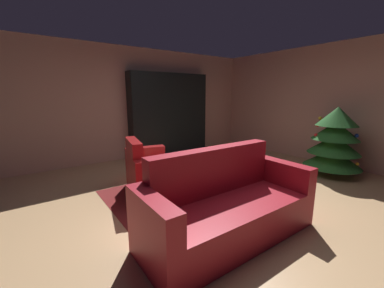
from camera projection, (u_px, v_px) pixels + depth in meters
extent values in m
plane|color=tan|center=(218.00, 199.00, 3.63)|extent=(8.02, 8.02, 0.00)
cube|color=tan|center=(333.00, 105.00, 5.29)|extent=(6.35, 0.06, 2.68)
cube|color=tan|center=(134.00, 104.00, 5.85)|extent=(0.06, 6.81, 2.68)
cube|color=maroon|center=(187.00, 204.00, 3.48)|extent=(2.55, 1.95, 0.01)
cube|color=black|center=(172.00, 115.00, 6.11)|extent=(0.03, 2.16, 2.11)
cube|color=black|center=(201.00, 113.00, 6.85)|extent=(0.34, 0.02, 2.11)
cube|color=black|center=(130.00, 117.00, 5.62)|extent=(0.34, 0.03, 2.11)
cube|color=black|center=(170.00, 153.00, 6.45)|extent=(0.31, 2.11, 0.03)
cube|color=black|center=(170.00, 138.00, 6.37)|extent=(0.31, 2.11, 0.03)
cube|color=black|center=(170.00, 122.00, 6.28)|extent=(0.31, 2.11, 0.02)
cube|color=black|center=(169.00, 107.00, 6.19)|extent=(0.31, 2.11, 0.02)
cube|color=black|center=(169.00, 90.00, 6.11)|extent=(0.31, 2.11, 0.02)
cube|color=black|center=(169.00, 73.00, 6.02)|extent=(0.31, 2.11, 0.03)
cube|color=black|center=(167.00, 125.00, 6.39)|extent=(0.05, 1.07, 0.67)
cube|color=black|center=(168.00, 125.00, 6.37)|extent=(0.03, 1.10, 0.70)
cube|color=#4B2E1F|center=(198.00, 143.00, 7.03)|extent=(0.21, 0.05, 0.27)
cube|color=#AAAE8D|center=(196.00, 142.00, 7.01)|extent=(0.18, 0.04, 0.32)
cube|color=red|center=(195.00, 144.00, 7.00)|extent=(0.15, 0.03, 0.25)
cube|color=#5A2B2C|center=(194.00, 143.00, 6.95)|extent=(0.21, 0.04, 0.30)
cube|color=#2B4A7F|center=(193.00, 144.00, 6.94)|extent=(0.17, 0.04, 0.24)
cube|color=#7E4D8B|center=(199.00, 99.00, 6.79)|extent=(0.19, 0.04, 0.32)
cube|color=#264294|center=(198.00, 100.00, 6.75)|extent=(0.25, 0.03, 0.31)
cube|color=#408C45|center=(197.00, 99.00, 6.73)|extent=(0.21, 0.03, 0.35)
cube|color=#246C89|center=(195.00, 100.00, 6.72)|extent=(0.21, 0.03, 0.26)
cube|color=#ACB184|center=(195.00, 101.00, 6.69)|extent=(0.23, 0.03, 0.24)
cube|color=#7E4E93|center=(193.00, 100.00, 6.69)|extent=(0.17, 0.03, 0.31)
cube|color=navy|center=(192.00, 101.00, 6.67)|extent=(0.19, 0.05, 0.23)
cube|color=gold|center=(191.00, 101.00, 6.62)|extent=(0.24, 0.03, 0.25)
cube|color=gold|center=(198.00, 86.00, 6.72)|extent=(0.16, 0.04, 0.24)
cube|color=#B0AD93|center=(198.00, 84.00, 6.66)|extent=(0.23, 0.03, 0.36)
cube|color=#432D25|center=(196.00, 84.00, 6.65)|extent=(0.20, 0.03, 0.32)
cube|color=#8E539E|center=(195.00, 85.00, 6.65)|extent=(0.16, 0.04, 0.26)
cube|color=#A99E8D|center=(193.00, 85.00, 6.63)|extent=(0.16, 0.04, 0.25)
cube|color=red|center=(193.00, 85.00, 6.58)|extent=(0.21, 0.03, 0.27)
cube|color=maroon|center=(152.00, 181.00, 3.85)|extent=(0.84, 0.82, 0.40)
cube|color=maroon|center=(134.00, 156.00, 3.66)|extent=(0.73, 0.30, 0.49)
cube|color=maroon|center=(159.00, 182.00, 3.43)|extent=(0.32, 0.70, 0.67)
cube|color=maroon|center=(146.00, 165.00, 4.22)|extent=(0.32, 0.70, 0.67)
ellipsoid|color=#C7B094|center=(156.00, 163.00, 3.81)|extent=(0.31, 0.24, 0.18)
sphere|color=#C7B094|center=(163.00, 159.00, 3.83)|extent=(0.13, 0.13, 0.13)
cube|color=maroon|center=(230.00, 220.00, 2.64)|extent=(0.82, 1.70, 0.42)
cube|color=maroon|center=(213.00, 171.00, 2.79)|extent=(0.20, 1.69, 0.55)
cube|color=maroon|center=(153.00, 236.00, 2.08)|extent=(0.80, 0.19, 0.72)
cube|color=maroon|center=(282.00, 188.00, 3.13)|extent=(0.80, 0.19, 0.72)
cylinder|color=black|center=(211.00, 198.00, 3.22)|extent=(0.04, 0.04, 0.40)
cylinder|color=black|center=(207.00, 189.00, 3.52)|extent=(0.04, 0.04, 0.40)
cylinder|color=black|center=(189.00, 194.00, 3.34)|extent=(0.04, 0.04, 0.40)
cylinder|color=silver|center=(202.00, 180.00, 3.31)|extent=(0.66, 0.66, 0.02)
cube|color=#438A4D|center=(202.00, 179.00, 3.27)|extent=(0.19, 0.15, 0.03)
cube|color=#374497|center=(202.00, 178.00, 3.25)|extent=(0.19, 0.14, 0.02)
cube|color=#E4C74C|center=(202.00, 176.00, 3.25)|extent=(0.15, 0.14, 0.02)
cylinder|color=#15521C|center=(191.00, 173.00, 3.20)|extent=(0.07, 0.07, 0.24)
cylinder|color=#15521C|center=(191.00, 161.00, 3.17)|extent=(0.03, 0.03, 0.08)
cylinder|color=brown|center=(331.00, 170.00, 4.77)|extent=(0.08, 0.08, 0.16)
cone|color=#276328|center=(332.00, 157.00, 4.72)|extent=(1.05, 1.05, 0.36)
cone|color=#276328|center=(334.00, 144.00, 4.66)|extent=(0.95, 0.95, 0.36)
cone|color=#276328|center=(336.00, 130.00, 4.61)|extent=(0.85, 0.85, 0.36)
cone|color=#276328|center=(338.00, 116.00, 4.55)|extent=(0.75, 0.75, 0.36)
sphere|color=red|center=(318.00, 125.00, 4.85)|extent=(0.06, 0.06, 0.06)
sphere|color=yellow|center=(320.00, 118.00, 4.76)|extent=(0.07, 0.07, 0.07)
sphere|color=yellow|center=(357.00, 164.00, 4.41)|extent=(0.06, 0.06, 0.06)
sphere|color=red|center=(316.00, 135.00, 4.69)|extent=(0.07, 0.07, 0.07)
sphere|color=blue|center=(357.00, 136.00, 4.43)|extent=(0.07, 0.07, 0.07)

